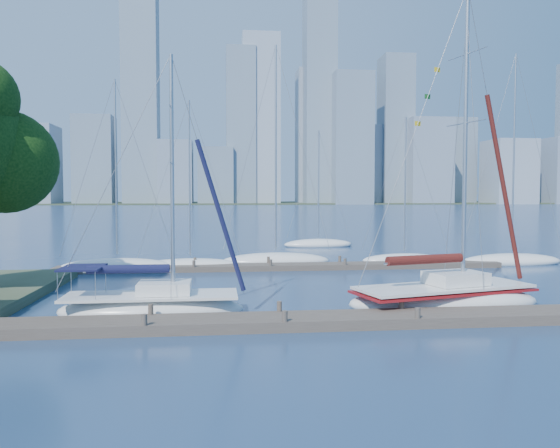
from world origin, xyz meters
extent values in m
plane|color=navy|center=(0.00, 0.00, 0.00)|extent=(700.00, 700.00, 0.00)
cube|color=#473D34|center=(0.00, 0.00, 0.20)|extent=(26.00, 2.00, 0.40)
cube|color=#473D34|center=(2.00, 16.00, 0.18)|extent=(30.00, 1.80, 0.36)
cube|color=#38472D|center=(0.00, 320.00, 0.00)|extent=(800.00, 100.00, 1.50)
sphere|color=black|center=(-12.52, 7.06, 6.60)|extent=(4.94, 4.94, 4.94)
ellipsoid|color=white|center=(-5.16, 2.49, 0.22)|extent=(7.65, 2.54, 1.34)
cube|color=white|center=(-5.16, 2.49, 0.85)|extent=(7.08, 2.33, 0.11)
cube|color=white|center=(-4.62, 2.50, 1.16)|extent=(2.15, 1.64, 0.49)
cylinder|color=silver|center=(-4.27, 2.50, 5.81)|extent=(0.16, 0.16, 9.84)
cylinder|color=silver|center=(-6.07, 2.49, 1.88)|extent=(3.62, 0.11, 0.09)
cylinder|color=black|center=(-6.07, 2.49, 1.97)|extent=(3.33, 0.37, 0.36)
cube|color=black|center=(-7.91, 2.48, 2.05)|extent=(1.62, 2.13, 0.07)
ellipsoid|color=white|center=(7.52, 2.60, 0.25)|extent=(9.04, 4.87, 1.51)
cube|color=white|center=(7.52, 2.60, 0.96)|extent=(8.37, 4.49, 0.12)
cube|color=white|center=(8.10, 2.75, 1.31)|extent=(2.79, 2.37, 0.55)
cylinder|color=silver|center=(8.49, 2.85, 7.54)|extent=(0.18, 0.18, 13.06)
cylinder|color=silver|center=(6.52, 2.34, 2.11)|extent=(3.97, 1.11, 0.10)
cylinder|color=#44100E|center=(6.52, 2.34, 2.21)|extent=(3.73, 1.32, 0.40)
cube|color=maroon|center=(7.52, 2.60, 0.79)|extent=(8.57, 4.64, 0.10)
ellipsoid|color=white|center=(-9.10, 16.65, 0.22)|extent=(7.67, 2.85, 1.21)
cylinder|color=silver|center=(-9.10, 16.65, 6.84)|extent=(0.13, 0.13, 11.49)
ellipsoid|color=white|center=(-4.33, 17.18, 0.18)|extent=(7.27, 3.25, 1.01)
cylinder|color=silver|center=(-4.33, 17.18, 6.16)|extent=(0.11, 0.11, 10.48)
ellipsoid|color=white|center=(1.71, 18.71, 0.23)|extent=(8.22, 4.48, 1.26)
cylinder|color=silver|center=(1.71, 18.71, 8.41)|extent=(0.14, 0.14, 14.53)
ellipsoid|color=white|center=(11.33, 18.75, 0.18)|extent=(6.62, 4.38, 0.99)
cylinder|color=silver|center=(11.33, 18.75, 5.84)|extent=(0.11, 0.11, 9.88)
ellipsoid|color=white|center=(18.69, 16.83, 0.21)|extent=(7.60, 2.78, 1.17)
cylinder|color=silver|center=(18.69, 16.83, 8.06)|extent=(0.13, 0.13, 14.00)
ellipsoid|color=white|center=(7.25, 31.89, 0.20)|extent=(7.08, 4.03, 1.12)
cylinder|color=silver|center=(7.25, 31.89, 6.13)|extent=(0.12, 0.12, 10.22)
cube|color=#8790A2|center=(-120.24, 308.29, 25.62)|extent=(12.83, 14.18, 51.24)
cube|color=gray|center=(-96.77, 283.96, 21.10)|extent=(16.08, 23.42, 42.20)
cube|color=slate|center=(-69.73, 287.50, 24.08)|extent=(20.83, 17.63, 48.15)
cube|color=#8790A2|center=(-47.55, 309.43, 16.56)|extent=(15.85, 17.61, 33.13)
cube|color=gray|center=(-25.94, 284.92, 17.46)|extent=(18.21, 19.81, 34.92)
cube|color=slate|center=(-4.22, 286.68, 15.79)|extent=(19.45, 16.86, 31.58)
cube|color=#8790A2|center=(21.35, 289.48, 47.60)|extent=(20.99, 14.99, 95.20)
cube|color=gray|center=(51.90, 304.67, 39.76)|extent=(15.49, 17.46, 79.52)
cube|color=slate|center=(70.99, 278.50, 36.22)|extent=(21.31, 18.95, 72.44)
cube|color=#8790A2|center=(91.42, 294.72, 22.86)|extent=(15.42, 17.11, 45.71)
cube|color=gray|center=(115.77, 279.60, 24.22)|extent=(24.08, 18.80, 48.44)
cube|color=slate|center=(147.05, 309.52, 26.49)|extent=(17.38, 17.52, 52.97)
cube|color=#8790A2|center=(164.09, 278.94, 18.41)|extent=(23.97, 23.94, 36.83)
cube|color=gray|center=(194.50, 279.05, 19.19)|extent=(14.73, 21.38, 38.38)
cube|color=slate|center=(-45.00, 290.00, 62.03)|extent=(18.96, 18.00, 124.06)
cube|color=slate|center=(10.00, 290.00, 43.56)|extent=(16.25, 18.00, 87.13)
cube|color=slate|center=(55.00, 290.00, 59.38)|extent=(17.36, 18.00, 118.76)
cube|color=slate|center=(100.00, 290.00, 42.68)|extent=(17.47, 18.00, 85.36)
camera|label=1|loc=(-2.35, -20.35, 4.99)|focal=35.00mm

